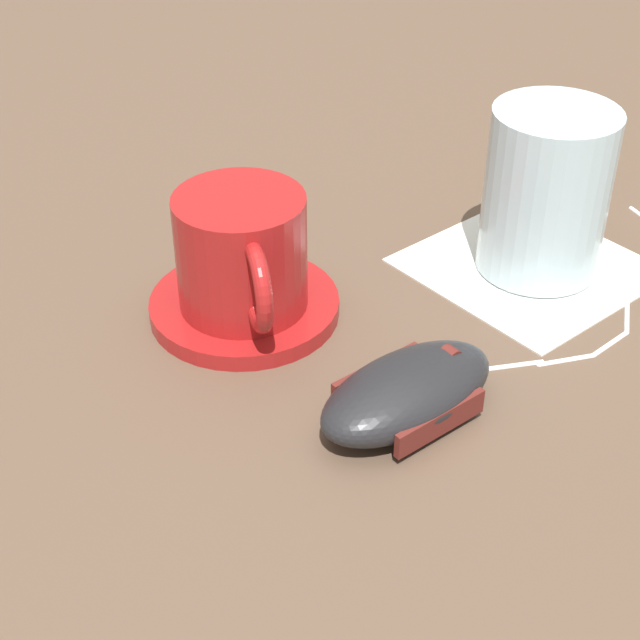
{
  "coord_description": "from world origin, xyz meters",
  "views": [
    {
      "loc": [
        0.39,
        -0.4,
        0.36
      ],
      "look_at": [
        0.05,
        -0.08,
        0.03
      ],
      "focal_mm": 55.0,
      "sensor_mm": 36.0,
      "label": 1
    }
  ],
  "objects_px": {
    "coffee_cup": "(242,254)",
    "computer_mouse": "(408,392)",
    "saucer": "(245,306)",
    "drinking_glass": "(546,192)"
  },
  "relations": [
    {
      "from": "coffee_cup",
      "to": "computer_mouse",
      "type": "relative_size",
      "value": 0.9
    },
    {
      "from": "saucer",
      "to": "coffee_cup",
      "type": "xyz_separation_m",
      "value": [
        0.01,
        -0.0,
        0.04
      ]
    },
    {
      "from": "computer_mouse",
      "to": "drinking_glass",
      "type": "xyz_separation_m",
      "value": [
        -0.04,
        0.18,
        0.04
      ]
    },
    {
      "from": "saucer",
      "to": "drinking_glass",
      "type": "distance_m",
      "value": 0.21
    },
    {
      "from": "saucer",
      "to": "drinking_glass",
      "type": "height_order",
      "value": "drinking_glass"
    },
    {
      "from": "coffee_cup",
      "to": "drinking_glass",
      "type": "height_order",
      "value": "drinking_glass"
    },
    {
      "from": "saucer",
      "to": "drinking_glass",
      "type": "xyz_separation_m",
      "value": [
        0.09,
        0.18,
        0.05
      ]
    },
    {
      "from": "saucer",
      "to": "coffee_cup",
      "type": "height_order",
      "value": "coffee_cup"
    },
    {
      "from": "saucer",
      "to": "drinking_glass",
      "type": "bearing_deg",
      "value": 62.2
    },
    {
      "from": "coffee_cup",
      "to": "drinking_glass",
      "type": "bearing_deg",
      "value": 63.96
    }
  ]
}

